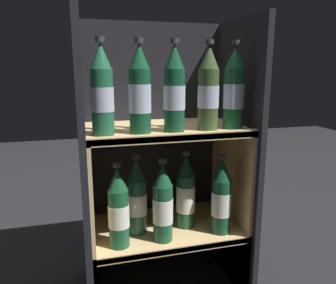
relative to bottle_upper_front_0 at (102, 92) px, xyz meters
name	(u,v)px	position (x,y,z in m)	size (l,w,h in m)	color
fridge_back_wall	(153,150)	(0.21, 0.27, -0.25)	(0.56, 0.02, 0.96)	black
fridge_side_left	(83,168)	(-0.06, 0.09, -0.25)	(0.02, 0.36, 0.96)	black
fridge_side_right	(236,156)	(0.48, 0.09, -0.25)	(0.02, 0.36, 0.96)	black
shelf_lower	(165,239)	(0.21, 0.09, -0.54)	(0.52, 0.32, 0.25)	tan
shelf_upper	(165,179)	(0.21, 0.09, -0.31)	(0.52, 0.32, 0.61)	tan
bottle_upper_front_0	(102,92)	(0.00, 0.00, 0.00)	(0.07, 0.07, 0.28)	#1E5638
bottle_upper_front_1	(140,92)	(0.11, 0.00, 0.00)	(0.07, 0.07, 0.28)	#144228
bottle_upper_front_2	(174,91)	(0.22, 0.00, 0.00)	(0.07, 0.07, 0.28)	#144228
bottle_upper_front_3	(208,90)	(0.33, 0.00, 0.00)	(0.07, 0.07, 0.28)	#384C28
bottle_upper_front_4	(234,90)	(0.41, 0.00, 0.00)	(0.07, 0.07, 0.28)	#194C2D
bottle_lower_front_0	(119,210)	(0.04, 0.00, -0.36)	(0.07, 0.07, 0.28)	#194C2D
bottle_lower_front_1	(163,205)	(0.18, 0.00, -0.36)	(0.07, 0.07, 0.28)	#194C2D
bottle_lower_front_2	(221,198)	(0.38, 0.00, -0.36)	(0.07, 0.07, 0.28)	#144228
bottle_lower_back_0	(137,198)	(0.11, 0.07, -0.36)	(0.07, 0.07, 0.28)	#285B42
bottle_lower_back_1	(186,194)	(0.28, 0.07, -0.37)	(0.07, 0.07, 0.28)	#194C2D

